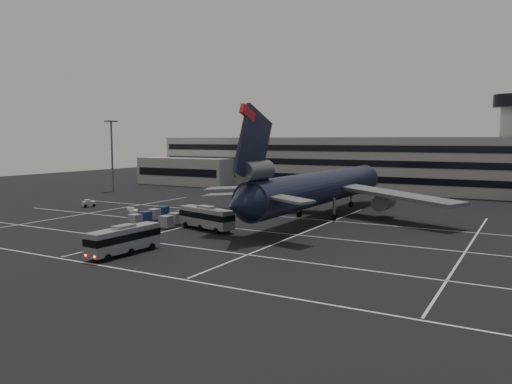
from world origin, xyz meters
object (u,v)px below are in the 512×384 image
bus_near (124,238)px  uld_cluster (160,217)px  bus_far (206,217)px  trijet_main (320,187)px  tug_a (88,204)px

bus_near → uld_cluster: bus_near is taller
bus_far → uld_cluster: bearing=98.5°
trijet_main → bus_far: 21.99m
bus_far → trijet_main: bearing=-12.6°
bus_near → tug_a: size_ratio=3.70×
trijet_main → uld_cluster: bearing=-137.7°
uld_cluster → trijet_main: bearing=41.5°
tug_a → uld_cluster: uld_cluster is taller
trijet_main → uld_cluster: trijet_main is taller
bus_near → tug_a: 45.47m
tug_a → bus_far: bearing=9.2°
trijet_main → tug_a: (-45.74, -9.67, -4.58)m
trijet_main → bus_near: bearing=-103.5°
bus_far → tug_a: 36.68m
bus_near → uld_cluster: 22.01m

